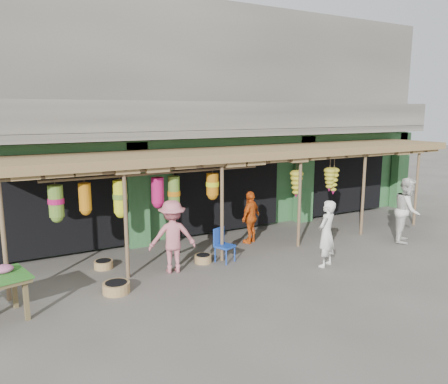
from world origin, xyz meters
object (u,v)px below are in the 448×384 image
person_front (326,234)px  person_vendor (251,217)px  person_right (407,210)px  person_shopper (172,236)px  blue_chair (222,243)px

person_front → person_vendor: 2.66m
person_right → person_shopper: size_ratio=1.10×
person_front → person_vendor: size_ratio=1.08×
person_front → person_vendor: person_front is taller
person_vendor → person_shopper: person_shopper is taller
person_front → person_vendor: (-0.57, 2.60, -0.07)m
blue_chair → person_right: 5.74m
blue_chair → person_vendor: (1.52, 1.03, 0.28)m
person_vendor → person_front: bearing=73.3°
blue_chair → person_right: bearing=-34.7°
person_right → person_shopper: 7.09m
person_front → person_right: 3.55m
blue_chair → person_vendor: 1.86m
person_vendor → person_shopper: size_ratio=0.88×
person_front → person_right: (3.52, 0.44, 0.12)m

